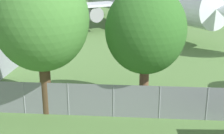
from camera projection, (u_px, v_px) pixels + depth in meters
perimeter_fence at (113, 101)px, 17.26m from camera, size 56.07×0.07×1.91m
tree_near_hangar at (41, 20)px, 16.52m from camera, size 5.11×5.11×8.21m
tree_far_right at (146, 30)px, 16.84m from camera, size 4.41×4.41×7.23m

